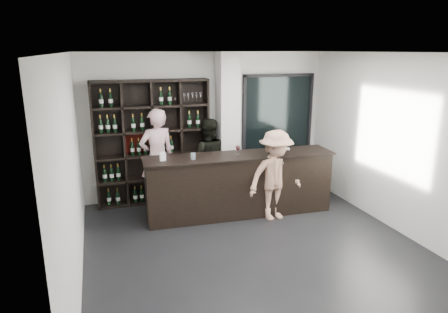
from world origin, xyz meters
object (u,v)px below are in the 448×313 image
object	(u,v)px
wine_shelf	(153,143)
taster_black	(208,159)
customer	(275,175)
taster_pink	(157,157)
tasting_counter	(240,185)

from	to	relation	value
wine_shelf	taster_black	bearing A→B (deg)	-8.93
customer	taster_pink	bearing A→B (deg)	135.35
taster_black	customer	size ratio (longest dim) A/B	1.02
tasting_counter	taster_pink	bearing A→B (deg)	147.10
tasting_counter	customer	world-z (taller)	customer
wine_shelf	tasting_counter	world-z (taller)	wine_shelf
wine_shelf	taster_black	distance (m)	1.13
taster_pink	customer	world-z (taller)	taster_pink
taster_pink	wine_shelf	bearing A→B (deg)	-85.25
tasting_counter	taster_black	xyz separation A→B (m)	(-0.33, 0.96, 0.26)
tasting_counter	wine_shelf	bearing A→B (deg)	143.74
tasting_counter	customer	size ratio (longest dim) A/B	2.12
wine_shelf	tasting_counter	size ratio (longest dim) A/B	0.70
tasting_counter	taster_black	world-z (taller)	taster_black
wine_shelf	taster_black	size ratio (longest dim) A/B	1.46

